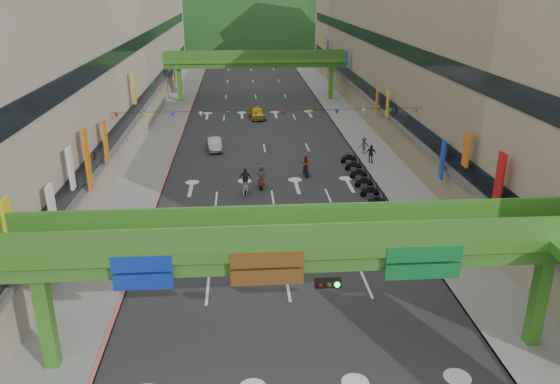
{
  "coord_description": "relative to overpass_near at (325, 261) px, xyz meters",
  "views": [
    {
      "loc": [
        -2.43,
        -14.64,
        16.01
      ],
      "look_at": [
        0.0,
        18.0,
        3.5
      ],
      "focal_mm": 35.0,
      "sensor_mm": 36.0,
      "label": 1
    }
  ],
  "objects": [
    {
      "name": "scooter_rider_far",
      "position": [
        -1.75,
        22.81,
        -4.23
      ],
      "size": [
        0.85,
        1.6,
        1.95
      ],
      "color": "maroon",
      "rests_on": "ground"
    },
    {
      "name": "hill_left",
      "position": [
        -15.93,
        154.62,
        -5.21
      ],
      "size": [
        168.0,
        140.0,
        112.0
      ],
      "primitive_type": "ellipsoid",
      "color": "#1C4419",
      "rests_on": "ground"
    },
    {
      "name": "bunting_string",
      "position": [
        -0.93,
        24.62,
        0.75
      ],
      "size": [
        26.0,
        0.36,
        0.47
      ],
      "color": "black",
      "rests_on": "ground"
    },
    {
      "name": "curb_right",
      "position": [
        8.17,
        44.62,
        -5.12
      ],
      "size": [
        0.2,
        140.0,
        0.18
      ],
      "primitive_type": "cube",
      "color": "gray",
      "rests_on": "ground"
    },
    {
      "name": "road_slab",
      "position": [
        -0.93,
        44.62,
        -5.2
      ],
      "size": [
        18.0,
        140.0,
        0.02
      ],
      "primitive_type": "cube",
      "color": "#28282B",
      "rests_on": "ground"
    },
    {
      "name": "parked_scooter_row",
      "position": [
        6.87,
        23.46,
        -4.68
      ],
      "size": [
        1.6,
        11.55,
        1.08
      ],
      "color": "black",
      "rests_on": "ground"
    },
    {
      "name": "pedestrian_dark",
      "position": [
        8.87,
        28.59,
        -4.33
      ],
      "size": [
        1.05,
        0.49,
        1.75
      ],
      "primitive_type": "imported",
      "rotation": [
        0.0,
        0.0,
        0.06
      ],
      "color": "black",
      "rests_on": "ground"
    },
    {
      "name": "pedestrian_blue",
      "position": [
        8.87,
        31.63,
        -4.38
      ],
      "size": [
        0.83,
        0.59,
        1.66
      ],
      "primitive_type": "imported",
      "rotation": [
        0.0,
        0.0,
        3.27
      ],
      "color": "#374C65",
      "rests_on": "ground"
    },
    {
      "name": "sidewalk_right",
      "position": [
        10.07,
        44.62,
        -5.13
      ],
      "size": [
        4.0,
        140.0,
        0.15
      ],
      "primitive_type": "cube",
      "color": "gray",
      "rests_on": "ground"
    },
    {
      "name": "building_row_right",
      "position": [
        18.0,
        44.62,
        4.25
      ],
      "size": [
        12.8,
        95.0,
        19.0
      ],
      "color": "gray",
      "rests_on": "ground"
    },
    {
      "name": "pedestrian_red",
      "position": [
        10.78,
        8.06,
        -4.43
      ],
      "size": [
        0.84,
        0.7,
        1.56
      ],
      "primitive_type": "imported",
      "rotation": [
        0.0,
        0.0,
        -0.16
      ],
      "color": "red",
      "rests_on": "ground"
    },
    {
      "name": "overpass_far",
      "position": [
        -0.93,
        59.62,
        0.2
      ],
      "size": [
        28.0,
        2.2,
        7.1
      ],
      "color": "#4C9E2D",
      "rests_on": "ground"
    },
    {
      "name": "hill_right",
      "position": [
        24.07,
        174.62,
        -5.21
      ],
      "size": [
        208.0,
        176.0,
        128.0
      ],
      "primitive_type": "ellipsoid",
      "color": "#1C4419",
      "rests_on": "ground"
    },
    {
      "name": "overpass_near",
      "position": [
        0.0,
        0.0,
        0.0
      ],
      "size": [
        28.0,
        12.27,
        7.1
      ],
      "color": "#4C9E2D",
      "rests_on": "ground"
    },
    {
      "name": "building_row_left",
      "position": [
        -19.86,
        44.62,
        4.25
      ],
      "size": [
        12.8,
        95.0,
        19.0
      ],
      "color": "#9E937F",
      "rests_on": "ground"
    },
    {
      "name": "scooter_rider_mid",
      "position": [
        2.35,
        25.66,
        -4.24
      ],
      "size": [
        0.85,
        1.59,
        1.89
      ],
      "color": "black",
      "rests_on": "ground"
    },
    {
      "name": "scooter_rider_left",
      "position": [
        -3.09,
        21.7,
        -4.11
      ],
      "size": [
        1.1,
        1.6,
        2.17
      ],
      "color": "gray",
      "rests_on": "ground"
    },
    {
      "name": "curb_left",
      "position": [
        -10.03,
        44.62,
        -5.12
      ],
      "size": [
        0.2,
        140.0,
        0.18
      ],
      "primitive_type": "cube",
      "color": "#CC5959",
      "rests_on": "ground"
    },
    {
      "name": "car_yellow",
      "position": [
        -1.24,
        48.18,
        -4.44
      ],
      "size": [
        2.33,
        4.67,
        1.53
      ],
      "primitive_type": "imported",
      "rotation": [
        0.0,
        0.0,
        0.12
      ],
      "color": "gold",
      "rests_on": "ground"
    },
    {
      "name": "sidewalk_left",
      "position": [
        -11.93,
        44.62,
        -5.13
      ],
      "size": [
        4.0,
        140.0,
        0.15
      ],
      "primitive_type": "cube",
      "color": "gray",
      "rests_on": "ground"
    },
    {
      "name": "car_silver",
      "position": [
        -6.07,
        34.39,
        -4.57
      ],
      "size": [
        1.78,
        4.01,
        1.28
      ],
      "primitive_type": "imported",
      "rotation": [
        0.0,
        0.0,
        0.11
      ],
      "color": "#A5A6AC",
      "rests_on": "ground"
    }
  ]
}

